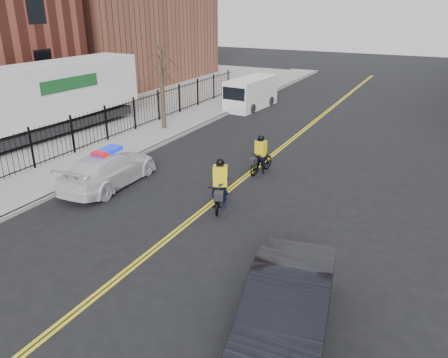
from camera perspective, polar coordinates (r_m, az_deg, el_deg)
name	(u,v)px	position (r m, az deg, el deg)	size (l,w,h in m)	color
ground	(183,227)	(15.40, -5.39, -6.20)	(120.00, 120.00, 0.00)	black
center_line_left	(266,158)	(22.00, 5.56, 2.70)	(0.10, 60.00, 0.01)	yellow
center_line_right	(269,159)	(21.95, 5.95, 2.63)	(0.10, 60.00, 0.01)	yellow
sidewalk	(146,138)	(25.49, -10.16, 5.33)	(3.00, 60.00, 0.15)	gray
curb	(168,141)	(24.64, -7.35, 4.92)	(0.20, 60.00, 0.15)	gray
iron_fence	(124,119)	(26.15, -12.96, 7.65)	(0.12, 28.00, 2.00)	black
lot_pad	(19,118)	(32.77, -25.17, 7.20)	(18.00, 60.00, 0.02)	gray
warehouse_far	(110,5)	(46.65, -14.64, 21.10)	(14.00, 18.00, 14.00)	brown
street_tree	(161,71)	(26.38, -8.20, 13.73)	(3.20, 3.20, 4.80)	#382921
police_cruiser	(109,169)	(19.09, -14.80, 1.29)	(2.31, 5.10, 1.61)	white
dark_sedan	(286,311)	(10.29, 8.15, -16.74)	(1.82, 5.22, 1.72)	black
cargo_van	(250,94)	(32.57, 3.43, 11.05)	(2.27, 5.29, 2.16)	white
semi_trailer	(41,97)	(26.97, -22.84, 9.83)	(3.28, 13.26, 4.10)	white
cyclist_near	(220,191)	(16.36, -0.48, -1.62)	(1.44, 2.15, 2.00)	black
cyclist_far	(260,158)	(19.90, 4.78, 2.74)	(0.90, 1.83, 1.79)	black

